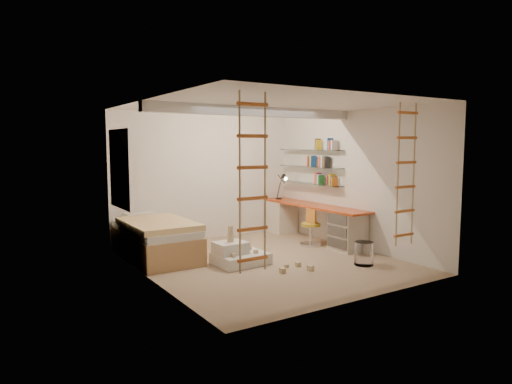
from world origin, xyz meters
TOP-DOWN VIEW (x-y plane):
  - floor at (0.00, 0.00)m, footprint 4.50×4.50m
  - ceiling_beam at (0.00, 0.30)m, footprint 4.00×0.18m
  - window_frame at (-1.97, 1.50)m, footprint 0.06×1.15m
  - window_blind at (-1.93, 1.50)m, footprint 0.02×1.00m
  - rope_ladder_left at (-1.35, -1.75)m, footprint 0.41×0.04m
  - rope_ladder_right at (1.35, -1.75)m, footprint 0.41×0.04m
  - waste_bin at (1.22, -1.07)m, footprint 0.31×0.31m
  - desk at (1.72, 0.86)m, footprint 0.56×2.80m
  - shelves at (1.87, 1.13)m, footprint 0.25×1.80m
  - bed at (-1.48, 1.23)m, footprint 1.02×2.00m
  - task_lamp at (1.67, 1.82)m, footprint 0.14×0.36m
  - swivel_chair at (1.40, 0.52)m, footprint 0.44×0.44m
  - play_platform at (-0.49, 0.09)m, footprint 0.86×0.69m
  - toy_blocks at (-0.27, -0.22)m, footprint 1.02×1.12m
  - books at (1.87, 1.13)m, footprint 0.14×0.70m

SIDE VIEW (x-z plane):
  - floor at x=0.00m, z-range 0.00..0.00m
  - play_platform at x=-0.49m, z-range -0.04..0.33m
  - waste_bin at x=1.22m, z-range 0.00..0.38m
  - toy_blocks at x=-0.27m, z-range -0.07..0.57m
  - swivel_chair at x=1.40m, z-range -0.09..0.62m
  - bed at x=-1.48m, z-range -0.02..0.67m
  - desk at x=1.72m, z-range 0.03..0.78m
  - task_lamp at x=1.67m, z-range 0.85..1.42m
  - shelves at x=1.87m, z-range 1.14..1.86m
  - rope_ladder_left at x=-1.35m, z-range 0.45..2.58m
  - rope_ladder_right at x=1.35m, z-range 0.45..2.58m
  - window_frame at x=-1.97m, z-range 0.88..2.23m
  - window_blind at x=-1.93m, z-range 0.95..2.15m
  - books at x=1.87m, z-range 1.12..2.04m
  - ceiling_beam at x=0.00m, z-range 2.44..2.60m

